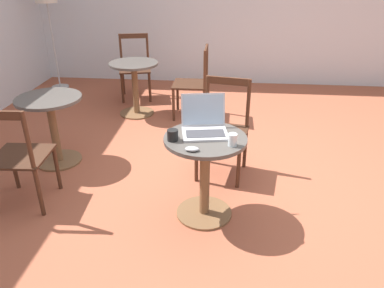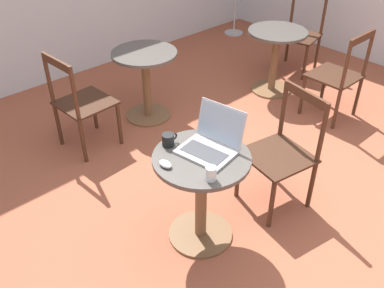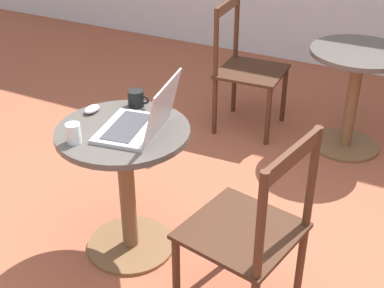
% 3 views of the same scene
% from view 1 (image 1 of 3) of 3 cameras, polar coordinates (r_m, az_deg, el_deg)
% --- Properties ---
extents(ground_plane, '(16.00, 16.00, 0.00)m').
position_cam_1_polar(ground_plane, '(3.67, 5.24, -5.41)').
color(ground_plane, '#9E5138').
extents(cafe_table_near, '(0.64, 0.64, 0.71)m').
position_cam_1_polar(cafe_table_near, '(2.95, 1.98, -2.98)').
color(cafe_table_near, brown).
rests_on(cafe_table_near, ground_plane).
extents(cafe_table_mid, '(0.64, 0.64, 0.71)m').
position_cam_1_polar(cafe_table_mid, '(5.10, -8.72, 9.68)').
color(cafe_table_mid, brown).
rests_on(cafe_table_mid, ground_plane).
extents(cafe_table_far, '(0.64, 0.64, 0.71)m').
position_cam_1_polar(cafe_table_far, '(4.02, -20.56, 3.61)').
color(cafe_table_far, brown).
rests_on(cafe_table_far, ground_plane).
extents(chair_near_right, '(0.52, 0.52, 0.93)m').
position_cam_1_polar(chair_near_right, '(3.59, 4.82, 2.19)').
color(chair_near_right, '#472819').
rests_on(chair_near_right, ground_plane).
extents(chair_mid_right, '(0.54, 0.54, 0.93)m').
position_cam_1_polar(chair_mid_right, '(5.78, -8.66, 11.44)').
color(chair_mid_right, '#472819').
rests_on(chair_mid_right, ground_plane).
extents(chair_mid_front, '(0.45, 0.45, 0.93)m').
position_cam_1_polar(chair_mid_front, '(4.97, 0.29, 9.27)').
color(chair_mid_front, '#472819').
rests_on(chair_mid_front, ground_plane).
extents(chair_far_left, '(0.48, 0.48, 0.93)m').
position_cam_1_polar(chair_far_left, '(3.40, -25.03, -1.86)').
color(chair_far_left, '#472819').
rests_on(chair_far_left, ground_plane).
extents(floor_lamp, '(0.32, 0.32, 1.56)m').
position_cam_1_polar(floor_lamp, '(6.42, -21.28, 19.47)').
color(floor_lamp, '#B7B7B7').
rests_on(floor_lamp, ground_plane).
extents(laptop, '(0.38, 0.40, 0.27)m').
position_cam_1_polar(laptop, '(2.91, 1.90, 2.83)').
color(laptop, '#B7B7BC').
rests_on(laptop, cafe_table_near).
extents(mouse, '(0.06, 0.10, 0.03)m').
position_cam_1_polar(mouse, '(2.63, -0.00, -0.76)').
color(mouse, '#B7B7BC').
rests_on(mouse, cafe_table_near).
extents(mug, '(0.12, 0.08, 0.08)m').
position_cam_1_polar(mug, '(2.78, -2.96, 1.38)').
color(mug, black).
rests_on(mug, cafe_table_near).
extents(drinking_glass, '(0.07, 0.07, 0.09)m').
position_cam_1_polar(drinking_glass, '(2.71, 6.20, 0.64)').
color(drinking_glass, silver).
rests_on(drinking_glass, cafe_table_near).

